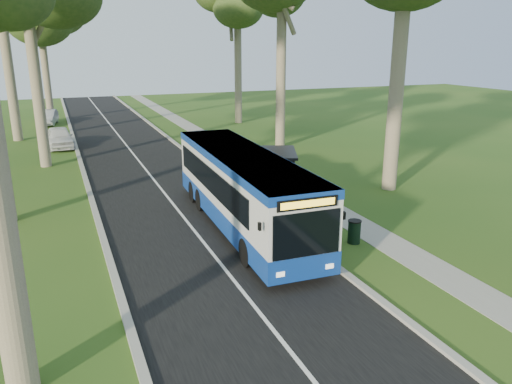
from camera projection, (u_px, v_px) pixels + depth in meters
ground at (317, 254)px, 17.90m from camera, size 120.00×120.00×0.00m
road at (163, 191)px, 25.52m from camera, size 7.00×100.00×0.02m
kerb_east at (227, 183)px, 26.76m from camera, size 0.25×100.00×0.12m
kerb_west at (91, 197)px, 24.24m from camera, size 0.25×100.00×0.12m
centre_line at (162, 191)px, 25.51m from camera, size 0.12×100.00×0.00m
footpath at (278, 178)px, 27.86m from camera, size 1.50×100.00×0.02m
bus at (243, 190)px, 20.02m from camera, size 2.79×11.74×3.09m
bus_stop_sign at (327, 210)px, 17.78m from camera, size 0.09×0.35×2.46m
bus_shelter at (285, 168)px, 22.93m from camera, size 2.52×3.24×2.46m
litter_bin at (354, 232)px, 18.77m from camera, size 0.51×0.51×0.90m
car_white at (60, 137)px, 35.95m from camera, size 2.04×4.45×1.48m
car_silver at (47, 117)px, 46.10m from camera, size 2.02×4.26×1.35m
tree_west_e at (38, 5)px, 45.55m from camera, size 5.20×5.20×14.24m
tree_east_d at (237, 1)px, 44.31m from camera, size 5.20×5.20×14.63m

